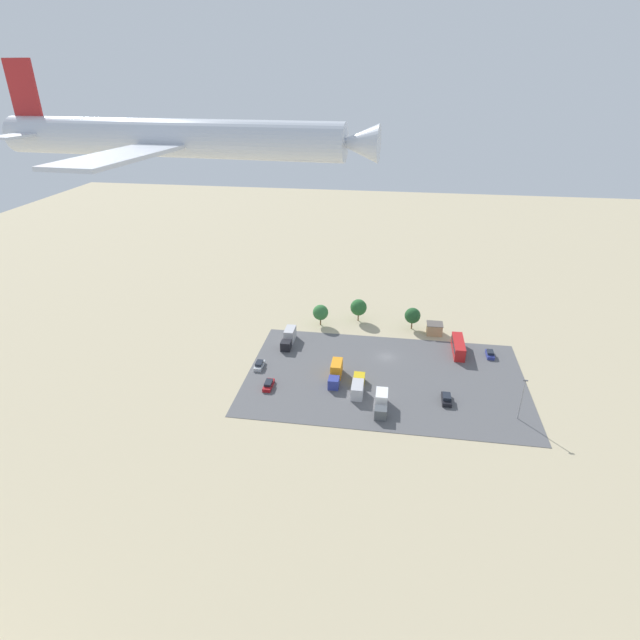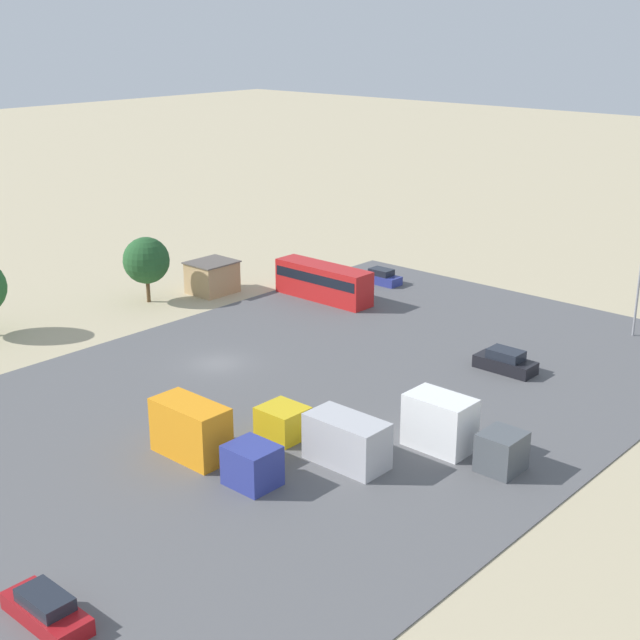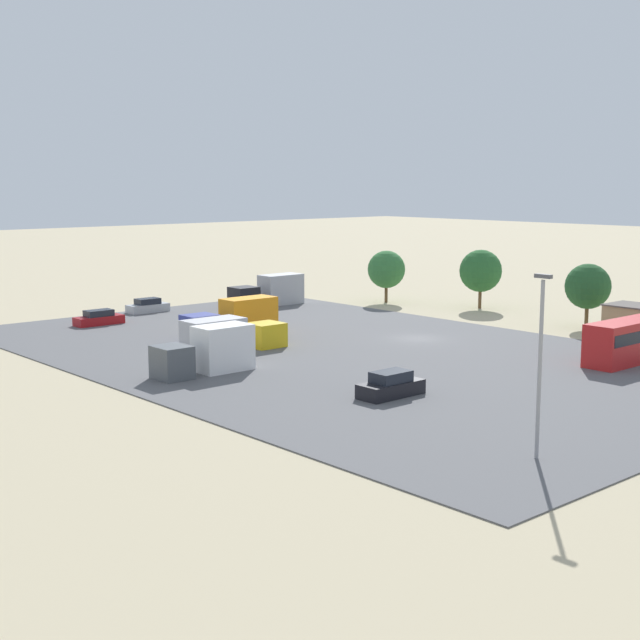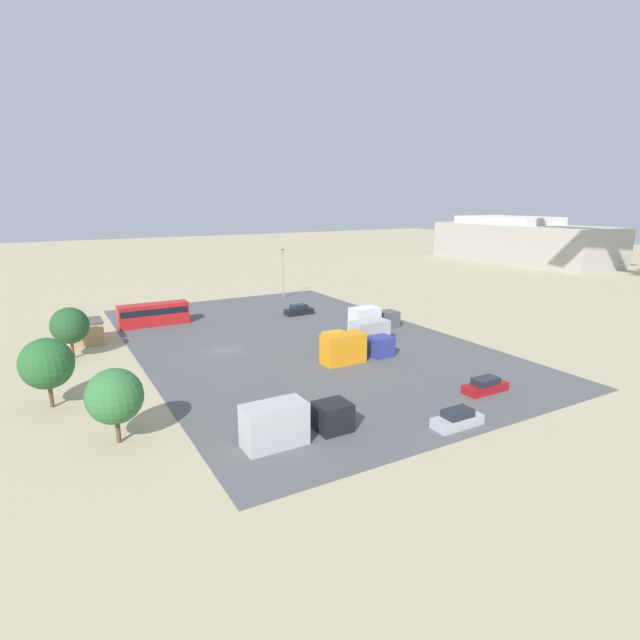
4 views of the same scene
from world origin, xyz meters
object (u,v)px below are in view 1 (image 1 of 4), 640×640
object	(u,v)px
parked_truck_0	(289,337)
parked_car_2	(490,354)
parked_car_0	(259,365)
bus	(458,346)
parked_car_3	(269,385)
shed_building	(434,329)
parked_truck_1	(336,372)
airplane	(181,138)
parked_truck_2	(358,386)
parked_truck_3	(381,403)
parked_car_1	(446,399)

from	to	relation	value
parked_truck_0	parked_car_2	bearing A→B (deg)	-179.29
parked_car_0	bus	bearing A→B (deg)	-163.06
parked_car_3	parked_truck_0	xyz separation A→B (m)	(-0.27, -21.03, 0.95)
shed_building	parked_truck_1	bearing A→B (deg)	47.91
parked_car_2	parked_truck_0	world-z (taller)	parked_truck_0
parked_car_3	airplane	bearing A→B (deg)	95.52
parked_truck_0	parked_truck_2	size ratio (longest dim) A/B	0.99
parked_car_3	parked_truck_3	bearing A→B (deg)	170.10
parked_truck_3	parked_car_1	bearing A→B (deg)	-161.01
parked_car_0	parked_truck_2	world-z (taller)	parked_truck_2
parked_car_2	parked_truck_2	distance (m)	37.44
parked_car_1	parked_car_2	distance (m)	24.57
shed_building	airplane	size ratio (longest dim) A/B	0.11
parked_car_2	parked_car_3	world-z (taller)	parked_car_2
parked_car_1	parked_truck_2	size ratio (longest dim) A/B	0.50
parked_car_3	parked_truck_2	bearing A→B (deg)	-176.60
shed_building	parked_car_3	size ratio (longest dim) A/B	0.91
parked_truck_0	parked_truck_2	distance (m)	27.97
shed_building	parked_car_3	bearing A→B (deg)	40.01
parked_car_1	parked_truck_0	bearing A→B (deg)	-28.05
shed_building	parked_truck_0	xyz separation A→B (m)	(37.90, 11.01, 0.08)
parked_truck_1	shed_building	bearing A→B (deg)	-132.09
bus	parked_car_3	size ratio (longest dim) A/B	2.13
bus	parked_car_1	size ratio (longest dim) A/B	2.20
parked_car_1	parked_truck_2	bearing A→B (deg)	-2.60
parked_car_0	parked_car_2	size ratio (longest dim) A/B	1.11
parked_truck_0	airplane	world-z (taller)	airplane
parked_car_3	airplane	xyz separation A→B (m)	(-4.02, 41.57, 56.78)
parked_car_0	parked_car_2	xyz separation A→B (m)	(-55.57, -13.74, 0.00)
parked_car_3	parked_truck_3	xyz separation A→B (m)	(-25.36, 4.42, 0.94)
parked_car_3	parked_truck_3	world-z (taller)	parked_truck_3
shed_building	parked_truck_0	world-z (taller)	parked_truck_0
airplane	parked_truck_3	bearing A→B (deg)	154.18
parked_car_3	parked_truck_1	bearing A→B (deg)	-158.10
parked_car_0	parked_truck_1	size ratio (longest dim) A/B	0.49
parked_car_0	parked_truck_1	world-z (taller)	parked_truck_1
parked_car_2	parked_truck_1	world-z (taller)	parked_truck_1
shed_building	parked_truck_3	size ratio (longest dim) A/B	0.57
parked_truck_2	airplane	size ratio (longest dim) A/B	0.23
bus	parked_car_3	bearing A→B (deg)	27.30
parked_car_2	airplane	world-z (taller)	airplane
parked_car_2	parked_truck_1	size ratio (longest dim) A/B	0.44
parked_truck_3	airplane	xyz separation A→B (m)	(21.35, 37.14, 55.85)
parked_car_1	parked_truck_2	world-z (taller)	parked_truck_2
airplane	parked_car_0	bearing A→B (deg)	-166.46
shed_building	parked_truck_1	distance (m)	35.33
parked_car_2	parked_truck_2	world-z (taller)	parked_truck_2
airplane	parked_truck_0	bearing A→B (deg)	-172.51
parked_car_2	airplane	distance (m)	97.26
parked_truck_2	parked_truck_3	world-z (taller)	parked_truck_3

